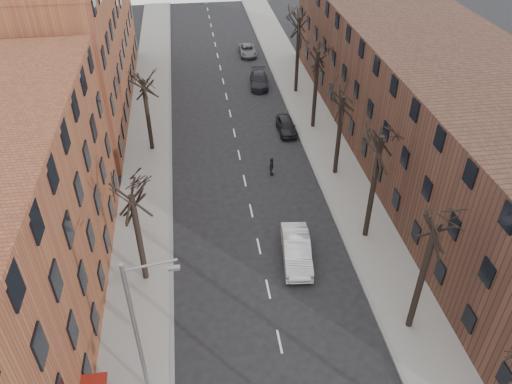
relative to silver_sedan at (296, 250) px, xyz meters
name	(u,v)px	position (x,y,z in m)	size (l,w,h in m)	color
sidewalk_left	(148,144)	(-10.28, 16.62, -0.76)	(4.00, 90.00, 0.15)	gray
sidewalk_right	(319,131)	(5.72, 16.62, -0.76)	(4.00, 90.00, 0.15)	gray
building_left_far	(57,39)	(-18.28, 25.62, 6.17)	(12.00, 28.00, 14.00)	brown
building_right	(432,102)	(13.72, 11.62, 4.17)	(12.00, 50.00, 10.00)	#4D3024
tree_right_b	(408,326)	(5.32, -6.38, -0.83)	(5.20, 5.20, 10.80)	black
tree_right_c	(365,236)	(5.32, 1.62, -0.83)	(5.20, 5.20, 11.60)	black
tree_right_d	(335,173)	(5.32, 9.62, -0.83)	(5.20, 5.20, 10.00)	black
tree_right_e	(313,127)	(5.32, 17.62, -0.83)	(5.20, 5.20, 10.80)	black
tree_right_f	(296,92)	(5.32, 25.62, -0.83)	(5.20, 5.20, 11.60)	black
tree_left_a	(147,278)	(-9.88, -0.38, -0.83)	(5.20, 5.20, 9.50)	black
tree_left_b	(153,150)	(-9.88, 15.62, -0.83)	(5.20, 5.20, 9.50)	black
streetlight	(139,327)	(-9.31, -8.38, 4.18)	(2.45, 0.22, 9.03)	slate
silver_sedan	(296,250)	(0.00, 0.00, 0.00)	(1.76, 5.06, 1.67)	silver
parked_car_near	(286,126)	(2.63, 17.10, -0.16)	(1.59, 3.94, 1.34)	black
parked_car_mid	(259,80)	(1.58, 27.76, -0.14)	(1.93, 4.75, 1.38)	black
parked_car_far	(248,50)	(1.52, 37.28, -0.24)	(1.96, 4.24, 1.18)	#5C5F64
pedestrian_crossing	(272,167)	(0.03, 10.16, -0.02)	(0.95, 0.40, 1.63)	black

